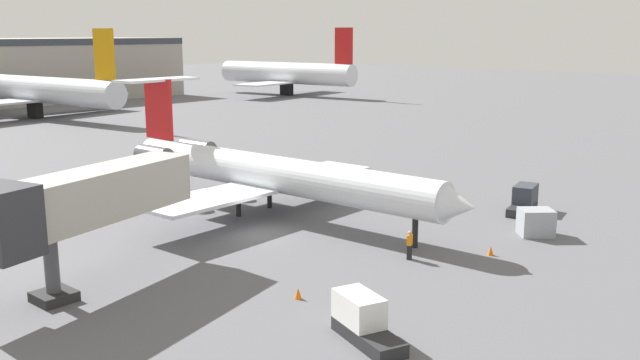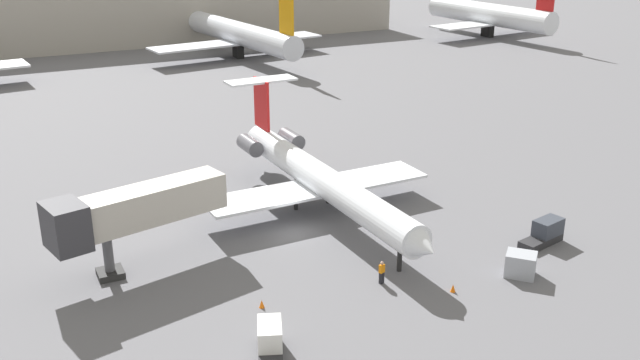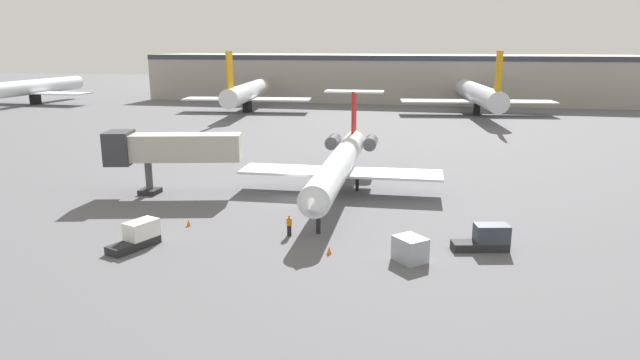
{
  "view_description": "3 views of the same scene",
  "coord_description": "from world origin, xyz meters",
  "px_view_note": "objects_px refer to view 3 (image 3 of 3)",
  "views": [
    {
      "loc": [
        -30.21,
        -32.15,
        12.81
      ],
      "look_at": [
        4.96,
        -1.22,
        2.92
      ],
      "focal_mm": 39.29,
      "sensor_mm": 36.0,
      "label": 1
    },
    {
      "loc": [
        -20.99,
        -48.12,
        24.34
      ],
      "look_at": [
        3.6,
        2.2,
        3.13
      ],
      "focal_mm": 39.95,
      "sensor_mm": 36.0,
      "label": 2
    },
    {
      "loc": [
        12.91,
        -50.46,
        14.56
      ],
      "look_at": [
        2.46,
        -0.37,
        2.05
      ],
      "focal_mm": 31.4,
      "sensor_mm": 36.0,
      "label": 3
    }
  ],
  "objects_px": {
    "parked_airliner_west_end": "(33,87)",
    "ground_crew_marshaller": "(289,225)",
    "baggage_tug_trailing": "(138,236)",
    "parked_airliner_centre": "(478,94)",
    "regional_jet": "(340,162)",
    "cargo_container_uld": "(410,249)",
    "jet_bridge": "(164,149)",
    "baggage_tug_lead": "(486,239)",
    "traffic_cone_mid": "(329,250)",
    "traffic_cone_near": "(188,223)",
    "parked_airliner_west_mid": "(247,93)"
  },
  "relations": [
    {
      "from": "traffic_cone_mid",
      "to": "parked_airliner_west_end",
      "type": "xyz_separation_m",
      "value": [
        -90.13,
        84.4,
        3.83
      ]
    },
    {
      "from": "jet_bridge",
      "to": "traffic_cone_near",
      "type": "bearing_deg",
      "value": -54.53
    },
    {
      "from": "regional_jet",
      "to": "baggage_tug_lead",
      "type": "xyz_separation_m",
      "value": [
        13.09,
        -13.68,
        -2.33
      ]
    },
    {
      "from": "parked_airliner_west_end",
      "to": "ground_crew_marshaller",
      "type": "bearing_deg",
      "value": -43.25
    },
    {
      "from": "jet_bridge",
      "to": "parked_airliner_west_mid",
      "type": "height_order",
      "value": "parked_airliner_west_mid"
    },
    {
      "from": "ground_crew_marshaller",
      "to": "baggage_tug_lead",
      "type": "xyz_separation_m",
      "value": [
        14.75,
        -0.0,
        -0.02
      ]
    },
    {
      "from": "regional_jet",
      "to": "baggage_tug_trailing",
      "type": "bearing_deg",
      "value": -123.11
    },
    {
      "from": "regional_jet",
      "to": "ground_crew_marshaller",
      "type": "distance_m",
      "value": 13.97
    },
    {
      "from": "baggage_tug_trailing",
      "to": "cargo_container_uld",
      "type": "xyz_separation_m",
      "value": [
        19.71,
        1.25,
        0.02
      ]
    },
    {
      "from": "regional_jet",
      "to": "parked_airliner_centre",
      "type": "bearing_deg",
      "value": 75.61
    },
    {
      "from": "parked_airliner_west_mid",
      "to": "traffic_cone_near",
      "type": "bearing_deg",
      "value": -74.48
    },
    {
      "from": "jet_bridge",
      "to": "parked_airliner_centre",
      "type": "xyz_separation_m",
      "value": [
        34.2,
        71.69,
        -0.28
      ]
    },
    {
      "from": "jet_bridge",
      "to": "traffic_cone_near",
      "type": "distance_m",
      "value": 11.92
    },
    {
      "from": "jet_bridge",
      "to": "cargo_container_uld",
      "type": "bearing_deg",
      "value": -27.89
    },
    {
      "from": "baggage_tug_lead",
      "to": "cargo_container_uld",
      "type": "relative_size",
      "value": 1.58
    },
    {
      "from": "cargo_container_uld",
      "to": "baggage_tug_trailing",
      "type": "bearing_deg",
      "value": -176.37
    },
    {
      "from": "regional_jet",
      "to": "traffic_cone_mid",
      "type": "xyz_separation_m",
      "value": [
        2.12,
        -16.85,
        -2.89
      ]
    },
    {
      "from": "jet_bridge",
      "to": "parked_airliner_centre",
      "type": "relative_size",
      "value": 0.35
    },
    {
      "from": "jet_bridge",
      "to": "traffic_cone_mid",
      "type": "distance_m",
      "value": 23.3
    },
    {
      "from": "baggage_tug_lead",
      "to": "parked_airliner_centre",
      "type": "height_order",
      "value": "parked_airliner_centre"
    },
    {
      "from": "ground_crew_marshaller",
      "to": "traffic_cone_near",
      "type": "relative_size",
      "value": 3.07
    },
    {
      "from": "regional_jet",
      "to": "parked_airliner_west_mid",
      "type": "height_order",
      "value": "parked_airliner_west_mid"
    },
    {
      "from": "parked_airliner_centre",
      "to": "traffic_cone_near",
      "type": "bearing_deg",
      "value": -108.96
    },
    {
      "from": "traffic_cone_mid",
      "to": "traffic_cone_near",
      "type": "bearing_deg",
      "value": 163.06
    },
    {
      "from": "baggage_tug_trailing",
      "to": "traffic_cone_near",
      "type": "relative_size",
      "value": 7.7
    },
    {
      "from": "parked_airliner_centre",
      "to": "regional_jet",
      "type": "bearing_deg",
      "value": -104.39
    },
    {
      "from": "ground_crew_marshaller",
      "to": "baggage_tug_lead",
      "type": "relative_size",
      "value": 0.4
    },
    {
      "from": "traffic_cone_near",
      "to": "traffic_cone_mid",
      "type": "bearing_deg",
      "value": -16.94
    },
    {
      "from": "jet_bridge",
      "to": "cargo_container_uld",
      "type": "relative_size",
      "value": 4.98
    },
    {
      "from": "baggage_tug_trailing",
      "to": "parked_airliner_west_end",
      "type": "xyz_separation_m",
      "value": [
        -76.1,
        85.81,
        3.27
      ]
    },
    {
      "from": "ground_crew_marshaller",
      "to": "baggage_tug_trailing",
      "type": "relative_size",
      "value": 0.4
    },
    {
      "from": "traffic_cone_mid",
      "to": "parked_airliner_centre",
      "type": "relative_size",
      "value": 0.01
    },
    {
      "from": "cargo_container_uld",
      "to": "parked_airliner_centre",
      "type": "distance_m",
      "value": 85.33
    },
    {
      "from": "cargo_container_uld",
      "to": "traffic_cone_mid",
      "type": "relative_size",
      "value": 4.86
    },
    {
      "from": "traffic_cone_near",
      "to": "parked_airliner_west_mid",
      "type": "xyz_separation_m",
      "value": [
        -21.07,
        75.88,
        3.93
      ]
    },
    {
      "from": "regional_jet",
      "to": "jet_bridge",
      "type": "distance_m",
      "value": 17.35
    },
    {
      "from": "ground_crew_marshaller",
      "to": "parked_airliner_west_mid",
      "type": "xyz_separation_m",
      "value": [
        -29.78,
        76.52,
        3.35
      ]
    },
    {
      "from": "jet_bridge",
      "to": "ground_crew_marshaller",
      "type": "relative_size",
      "value": 7.87
    },
    {
      "from": "ground_crew_marshaller",
      "to": "regional_jet",
      "type": "bearing_deg",
      "value": 83.08
    },
    {
      "from": "baggage_tug_lead",
      "to": "cargo_container_uld",
      "type": "xyz_separation_m",
      "value": [
        -5.3,
        -3.34,
        0.02
      ]
    },
    {
      "from": "ground_crew_marshaller",
      "to": "parked_airliner_west_end",
      "type": "relative_size",
      "value": 0.05
    },
    {
      "from": "parked_airliner_west_end",
      "to": "parked_airliner_west_mid",
      "type": "height_order",
      "value": "parked_airliner_west_mid"
    },
    {
      "from": "baggage_tug_trailing",
      "to": "cargo_container_uld",
      "type": "distance_m",
      "value": 19.75
    },
    {
      "from": "regional_jet",
      "to": "parked_airliner_west_mid",
      "type": "xyz_separation_m",
      "value": [
        -31.44,
        62.84,
        1.04
      ]
    },
    {
      "from": "cargo_container_uld",
      "to": "parked_airliner_west_end",
      "type": "bearing_deg",
      "value": 138.57
    },
    {
      "from": "baggage_tug_lead",
      "to": "baggage_tug_trailing",
      "type": "xyz_separation_m",
      "value": [
        -25.0,
        -4.59,
        0.0
      ]
    },
    {
      "from": "baggage_tug_trailing",
      "to": "parked_airliner_west_end",
      "type": "relative_size",
      "value": 0.13
    },
    {
      "from": "traffic_cone_near",
      "to": "parked_airliner_centre",
      "type": "xyz_separation_m",
      "value": [
        27.74,
        80.75,
        4.01
      ]
    },
    {
      "from": "jet_bridge",
      "to": "parked_airliner_west_end",
      "type": "bearing_deg",
      "value": 134.86
    },
    {
      "from": "cargo_container_uld",
      "to": "parked_airliner_west_mid",
      "type": "distance_m",
      "value": 89.03
    }
  ]
}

